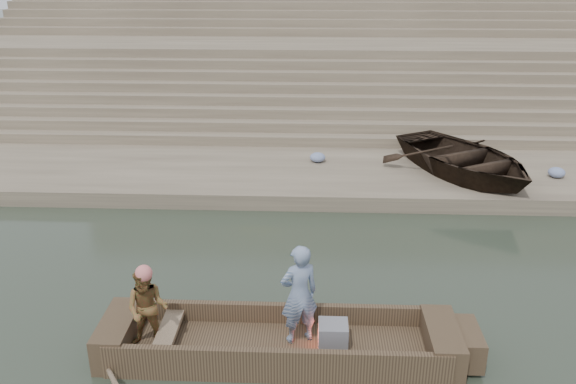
# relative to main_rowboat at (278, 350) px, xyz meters

# --- Properties ---
(ground) EXTENTS (120.00, 120.00, 0.00)m
(ground) POSITION_rel_main_rowboat_xyz_m (3.42, -0.32, -0.11)
(ground) COLOR #2A3427
(ground) RESTS_ON ground
(lower_landing) EXTENTS (32.00, 4.00, 0.40)m
(lower_landing) POSITION_rel_main_rowboat_xyz_m (3.42, 7.68, 0.09)
(lower_landing) COLOR gray
(lower_landing) RESTS_ON ground
(mid_landing) EXTENTS (32.00, 3.00, 2.80)m
(mid_landing) POSITION_rel_main_rowboat_xyz_m (3.42, 15.18, 1.29)
(mid_landing) COLOR gray
(mid_landing) RESTS_ON ground
(upper_landing) EXTENTS (32.00, 3.00, 5.20)m
(upper_landing) POSITION_rel_main_rowboat_xyz_m (3.42, 22.18, 2.49)
(upper_landing) COLOR gray
(upper_landing) RESTS_ON ground
(ghat_steps) EXTENTS (32.00, 11.00, 5.20)m
(ghat_steps) POSITION_rel_main_rowboat_xyz_m (3.42, 16.87, 1.69)
(ghat_steps) COLOR gray
(ghat_steps) RESTS_ON ground
(main_rowboat) EXTENTS (5.00, 1.30, 0.22)m
(main_rowboat) POSITION_rel_main_rowboat_xyz_m (0.00, 0.00, 0.00)
(main_rowboat) COLOR brown
(main_rowboat) RESTS_ON ground
(rowboat_trim) EXTENTS (6.04, 2.63, 2.03)m
(rowboat_trim) POSITION_rel_main_rowboat_xyz_m (0.21, -0.01, 0.20)
(rowboat_trim) COLOR brown
(rowboat_trim) RESTS_ON ground
(standing_man) EXTENTS (0.72, 0.60, 1.67)m
(standing_man) POSITION_rel_main_rowboat_xyz_m (0.32, 0.13, 0.95)
(standing_man) COLOR navy
(standing_man) RESTS_ON main_rowboat
(rowing_man) EXTENTS (0.67, 0.52, 1.36)m
(rowing_man) POSITION_rel_main_rowboat_xyz_m (-2.00, -0.13, 0.79)
(rowing_man) COLOR #256F25
(rowing_man) RESTS_ON main_rowboat
(television) EXTENTS (0.46, 0.42, 0.40)m
(television) POSITION_rel_main_rowboat_xyz_m (0.84, 0.00, 0.31)
(television) COLOR slate
(television) RESTS_ON main_rowboat
(beached_rowboat) EXTENTS (4.99, 5.50, 0.93)m
(beached_rowboat) POSITION_rel_main_rowboat_xyz_m (4.54, 7.44, 0.76)
(beached_rowboat) COLOR #2D2116
(beached_rowboat) RESTS_ON lower_landing
(cloth_bundles) EXTENTS (11.80, 1.91, 0.26)m
(cloth_bundles) POSITION_rel_main_rowboat_xyz_m (6.53, 8.17, 0.42)
(cloth_bundles) COLOR #3F5999
(cloth_bundles) RESTS_ON lower_landing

